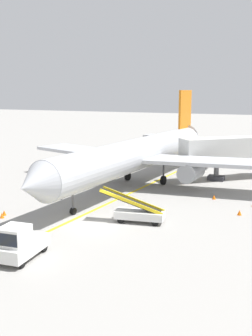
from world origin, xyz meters
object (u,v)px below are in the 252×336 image
Objects in this scene: safety_cone_tail_area at (239,213)px; airliner at (139,154)px; belt_loader_forward_hold at (138,212)px; safety_cone_nose_left at (214,197)px; ground_crew_marshaller at (61,190)px; pushback_tug at (19,243)px; baggage_tug_near_wing at (73,169)px; safety_cone_nose_right at (4,213)px; jet_bridge at (241,148)px; safety_cone_wingtip_left at (2,215)px.

airliner is at bearing 149.14° from safety_cone_tail_area.
belt_loader_forward_hold is 9.92m from safety_cone_nose_left.
airliner is at bearing 61.28° from ground_crew_marshaller.
pushback_tug is at bearing -114.21° from safety_cone_nose_left.
pushback_tug reaches higher than safety_cone_nose_left.
baggage_tug_near_wing is 10.29m from ground_crew_marshaller.
safety_cone_nose_right is (-6.32, -14.39, -3.20)m from airliner.
safety_cone_nose_right is at bearing -105.98° from ground_crew_marshaller.
airliner is 13.08× the size of baggage_tug_near_wing.
airliner is 80.32× the size of safety_cone_tail_area.
safety_cone_nose_right is at bearing -165.76° from belt_loader_forward_hold.
jet_bridge is 25.74× the size of safety_cone_nose_right.
ground_crew_marshaller is (-9.00, 3.26, 0.13)m from belt_loader_forward_hold.
pushback_tug is at bearing -113.48° from belt_loader_forward_hold.
jet_bridge is 20.29m from belt_loader_forward_hold.
jet_bridge reaches higher than safety_cone_wingtip_left.
baggage_tug_near_wing is at bearing -159.83° from jet_bridge.
ground_crew_marshaller is 6.25m from safety_cone_nose_right.
airliner is 6.87× the size of belt_loader_forward_hold.
safety_cone_wingtip_left is at bearing -124.44° from jet_bridge.
ground_crew_marshaller is (4.19, -9.40, -0.02)m from baggage_tug_near_wing.
belt_loader_forward_hold is 11.06m from safety_cone_nose_right.
baggage_tug_near_wing reaches higher than safety_cone_wingtip_left.
baggage_tug_near_wing is at bearing 99.15° from safety_cone_nose_right.
ground_crew_marshaller reaches higher than safety_cone_nose_right.
safety_cone_nose_right is at bearing -156.97° from safety_cone_tail_area.
safety_cone_wingtip_left is (-15.61, -22.76, -3.32)m from jet_bridge.
airliner reaches higher than baggage_tug_near_wing.
baggage_tug_near_wing is 16.26m from safety_cone_wingtip_left.
safety_cone_nose_left is (4.18, 8.98, -0.56)m from belt_loader_forward_hold.
safety_cone_nose_left is 19.10m from safety_cone_wingtip_left.
airliner is at bearing 66.28° from safety_cone_nose_right.
pushback_tug is 8.46× the size of safety_cone_nose_right.
jet_bridge is at bearing 48.68° from ground_crew_marshaller.
pushback_tug is 8.46× the size of safety_cone_nose_left.
pushback_tug is at bearing -43.57° from safety_cone_wingtip_left.
baggage_tug_near_wing is 15.59m from safety_cone_nose_right.
safety_cone_nose_right is at bearing 115.61° from safety_cone_wingtip_left.
belt_loader_forward_hold is at bearing -69.39° from airliner.
belt_loader_forward_hold is 11.68× the size of safety_cone_nose_right.
safety_cone_nose_left is (8.25, 18.36, -0.77)m from pushback_tug.
safety_cone_wingtip_left is 19.28m from safety_cone_tail_area.
pushback_tug is at bearing -45.09° from safety_cone_nose_right.
jet_bridge is at bearing 20.17° from baggage_tug_near_wing.
airliner is at bearing 68.17° from safety_cone_wingtip_left.
belt_loader_forward_hold is 8.57m from safety_cone_tail_area.
pushback_tug is at bearing -128.06° from safety_cone_tail_area.
safety_cone_nose_left and safety_cone_nose_right have the same top height.
baggage_tug_near_wing is 0.53× the size of belt_loader_forward_hold.
belt_loader_forward_hold is (4.39, -11.67, -2.64)m from airliner.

